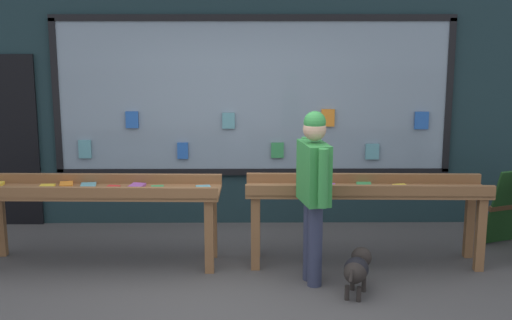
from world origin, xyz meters
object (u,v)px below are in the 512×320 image
at_px(display_table_left, 100,197).
at_px(display_table_right, 366,197).
at_px(small_dog, 357,268).
at_px(person_browsing, 314,184).

relative_size(display_table_left, display_table_right, 1.00).
distance_m(display_table_right, small_dog, 0.97).
bearing_deg(display_table_left, person_browsing, -14.08).
distance_m(display_table_left, display_table_right, 2.76).
relative_size(display_table_left, small_dog, 4.14).
xyz_separation_m(display_table_right, small_dog, (-0.20, -0.83, -0.47)).
xyz_separation_m(display_table_left, display_table_right, (2.76, -0.00, -0.00)).
bearing_deg(display_table_right, person_browsing, -137.96).
xyz_separation_m(person_browsing, small_dog, (0.39, -0.29, -0.74)).
xyz_separation_m(display_table_left, small_dog, (2.56, -0.83, -0.47)).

